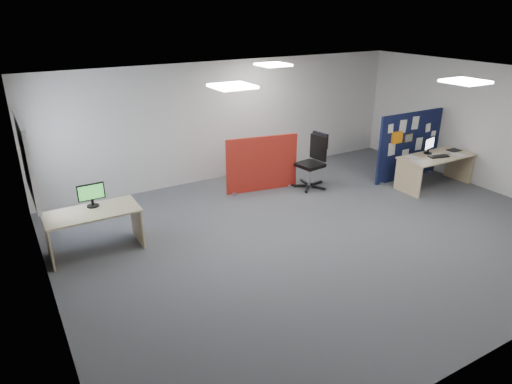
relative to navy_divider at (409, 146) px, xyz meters
name	(u,v)px	position (x,y,z in m)	size (l,w,h in m)	color
floor	(321,232)	(-3.46, -1.22, -0.80)	(9.00, 9.00, 0.00)	#4F5156
ceiling	(330,81)	(-3.46, -1.22, 1.90)	(9.00, 7.00, 0.02)	white
wall_back	(231,120)	(-3.46, 2.28, 0.55)	(9.00, 0.02, 2.70)	silver
wall_left	(40,219)	(-7.96, -1.22, 0.55)	(0.02, 7.00, 2.70)	silver
wall_right	(489,128)	(1.04, -1.22, 0.55)	(0.02, 7.00, 2.70)	silver
window	(27,159)	(-7.90, 0.78, 0.75)	(0.06, 1.70, 1.30)	white
ceiling_lights	(321,76)	(-3.13, -0.56, 1.87)	(4.10, 4.10, 0.04)	white
navy_divider	(409,146)	(0.00, 0.00, 0.00)	(1.92, 0.30, 1.58)	#0E1435
main_desk	(434,162)	(0.12, -0.66, -0.24)	(1.75, 0.78, 0.73)	#CDB183
monitor_main	(429,145)	(0.06, -0.50, 0.14)	(0.42, 0.18, 0.38)	black
keyboard	(439,156)	(0.08, -0.79, -0.05)	(0.45, 0.18, 0.03)	black
mouse	(448,154)	(0.38, -0.80, -0.05)	(0.10, 0.06, 0.03)	#A8A9AD
paper_tray	(454,150)	(0.78, -0.64, -0.06)	(0.28, 0.22, 0.01)	black
red_divider	(262,164)	(-3.35, 1.06, -0.19)	(1.62, 0.33, 1.22)	maroon
second_desk	(93,221)	(-7.14, 0.15, -0.25)	(1.48, 0.74, 0.73)	#CDB183
monitor_second	(91,194)	(-7.08, 0.30, 0.15)	(0.44, 0.20, 0.40)	black
office_chair	(314,157)	(-2.22, 0.68, -0.11)	(0.79, 0.79, 1.20)	black
desk_papers	(430,157)	(-0.13, -0.72, -0.06)	(1.34, 0.69, 0.00)	white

